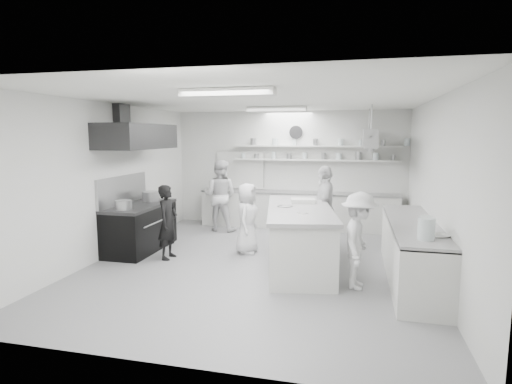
% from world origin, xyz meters
% --- Properties ---
extents(floor, '(6.00, 7.00, 0.02)m').
position_xyz_m(floor, '(0.00, 0.00, -0.01)').
color(floor, gray).
rests_on(floor, ground).
extents(ceiling, '(6.00, 7.00, 0.02)m').
position_xyz_m(ceiling, '(0.00, 0.00, 3.01)').
color(ceiling, white).
rests_on(ceiling, wall_back).
extents(wall_back, '(6.00, 0.04, 3.00)m').
position_xyz_m(wall_back, '(0.00, 3.50, 1.50)').
color(wall_back, silver).
rests_on(wall_back, floor).
extents(wall_front, '(6.00, 0.04, 3.00)m').
position_xyz_m(wall_front, '(0.00, -3.50, 1.50)').
color(wall_front, silver).
rests_on(wall_front, floor).
extents(wall_left, '(0.04, 7.00, 3.00)m').
position_xyz_m(wall_left, '(-3.00, 0.00, 1.50)').
color(wall_left, silver).
rests_on(wall_left, floor).
extents(wall_right, '(0.04, 7.00, 3.00)m').
position_xyz_m(wall_right, '(3.00, 0.00, 1.50)').
color(wall_right, silver).
rests_on(wall_right, floor).
extents(stove, '(0.80, 1.80, 0.90)m').
position_xyz_m(stove, '(-2.60, 0.40, 0.45)').
color(stove, black).
rests_on(stove, floor).
extents(exhaust_hood, '(0.85, 2.00, 0.50)m').
position_xyz_m(exhaust_hood, '(-2.60, 0.40, 2.35)').
color(exhaust_hood, '#282829').
rests_on(exhaust_hood, wall_left).
extents(back_counter, '(5.00, 0.60, 0.92)m').
position_xyz_m(back_counter, '(0.30, 3.20, 0.46)').
color(back_counter, silver).
rests_on(back_counter, floor).
extents(shelf_lower, '(4.20, 0.26, 0.04)m').
position_xyz_m(shelf_lower, '(0.70, 3.37, 1.75)').
color(shelf_lower, silver).
rests_on(shelf_lower, wall_back).
extents(shelf_upper, '(4.20, 0.26, 0.04)m').
position_xyz_m(shelf_upper, '(0.70, 3.37, 2.10)').
color(shelf_upper, silver).
rests_on(shelf_upper, wall_back).
extents(pass_through_window, '(1.30, 0.04, 1.00)m').
position_xyz_m(pass_through_window, '(-1.30, 3.48, 1.45)').
color(pass_through_window, black).
rests_on(pass_through_window, wall_back).
extents(wall_clock, '(0.32, 0.05, 0.32)m').
position_xyz_m(wall_clock, '(0.20, 3.46, 2.45)').
color(wall_clock, white).
rests_on(wall_clock, wall_back).
extents(right_counter, '(0.74, 3.30, 0.94)m').
position_xyz_m(right_counter, '(2.65, -0.20, 0.47)').
color(right_counter, silver).
rests_on(right_counter, floor).
extents(pot_rack, '(0.30, 1.60, 0.40)m').
position_xyz_m(pot_rack, '(2.00, 2.40, 2.30)').
color(pot_rack, '#9D9E9F').
rests_on(pot_rack, ceiling).
extents(light_fixture_front, '(1.30, 0.25, 0.10)m').
position_xyz_m(light_fixture_front, '(0.00, -1.80, 2.94)').
color(light_fixture_front, silver).
rests_on(light_fixture_front, ceiling).
extents(light_fixture_rear, '(1.30, 0.25, 0.10)m').
position_xyz_m(light_fixture_rear, '(0.00, 1.80, 2.94)').
color(light_fixture_rear, silver).
rests_on(light_fixture_rear, ceiling).
extents(prep_island, '(1.54, 2.95, 1.03)m').
position_xyz_m(prep_island, '(0.75, 0.14, 0.52)').
color(prep_island, silver).
rests_on(prep_island, floor).
extents(stove_pot, '(0.37, 0.37, 0.25)m').
position_xyz_m(stove_pot, '(-2.60, 0.89, 1.04)').
color(stove_pot, '#9D9E9F').
rests_on(stove_pot, stove).
extents(cook_stove, '(0.35, 0.53, 1.43)m').
position_xyz_m(cook_stove, '(-1.77, -0.03, 0.72)').
color(cook_stove, black).
rests_on(cook_stove, floor).
extents(cook_back, '(0.90, 0.72, 1.77)m').
position_xyz_m(cook_back, '(-1.55, 2.49, 0.89)').
color(cook_back, silver).
rests_on(cook_back, floor).
extents(cook_island_left, '(0.46, 0.70, 1.42)m').
position_xyz_m(cook_island_left, '(-0.39, 0.71, 0.71)').
color(cook_island_left, silver).
rests_on(cook_island_left, floor).
extents(cook_island_right, '(0.46, 1.05, 1.77)m').
position_xyz_m(cook_island_right, '(1.12, 1.23, 0.88)').
color(cook_island_right, silver).
rests_on(cook_island_right, floor).
extents(cook_right, '(0.68, 1.04, 1.52)m').
position_xyz_m(cook_right, '(1.79, -0.78, 0.76)').
color(cook_right, silver).
rests_on(cook_right, floor).
extents(bowl_island_a, '(0.34, 0.34, 0.06)m').
position_xyz_m(bowl_island_a, '(0.48, 0.15, 1.07)').
color(bowl_island_a, '#9D9E9F').
rests_on(bowl_island_a, prep_island).
extents(bowl_island_b, '(0.23, 0.23, 0.06)m').
position_xyz_m(bowl_island_b, '(0.87, -0.43, 1.06)').
color(bowl_island_b, silver).
rests_on(bowl_island_b, prep_island).
extents(bowl_right, '(0.34, 0.34, 0.07)m').
position_xyz_m(bowl_right, '(2.86, -1.16, 0.97)').
color(bowl_right, silver).
rests_on(bowl_right, right_counter).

